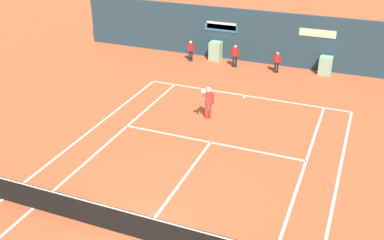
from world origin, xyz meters
name	(u,v)px	position (x,y,z in m)	size (l,w,h in m)	color
ground_plane	(148,227)	(0.00, 0.58, 0.00)	(80.00, 80.00, 0.01)	#B25633
tennis_net	(139,225)	(0.00, 0.00, 0.51)	(12.10, 0.10, 1.07)	#4C4C51
sponsor_back_wall	(271,39)	(-0.01, 16.97, 1.54)	(25.00, 1.02, 3.18)	#233D4C
player_on_baseline	(208,100)	(-0.87, 8.46, 0.94)	(0.49, 0.78, 1.78)	red
ball_kid_centre_post	(191,49)	(-4.64, 15.61, 0.75)	(0.44, 0.18, 1.30)	black
ball_kid_left_post	(235,55)	(-1.78, 15.61, 0.79)	(0.45, 0.22, 1.37)	black
ball_kid_right_post	(277,61)	(0.75, 15.61, 0.72)	(0.41, 0.21, 1.25)	black
tennis_ball_by_sideline	(71,176)	(-3.93, 2.02, 0.03)	(0.07, 0.07, 0.07)	#CCE033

